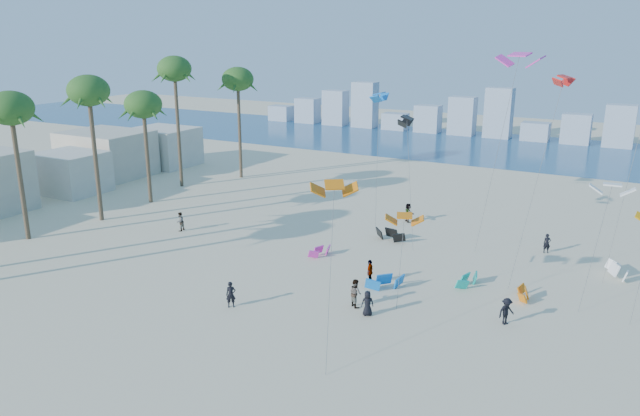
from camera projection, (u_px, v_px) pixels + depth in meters
The scene contains 10 objects.
ground at pixel (143, 343), 35.30m from camera, with size 220.00×220.00×0.00m, color beige.
ocean at pixel (473, 146), 96.01m from camera, with size 220.00×220.00×0.00m, color navy.
kitesurfer_near at pixel (231, 295), 39.68m from camera, with size 0.64×0.42×1.75m, color black.
kitesurfer_mid at pixel (355, 293), 39.78m from camera, with size 0.92×0.71×1.89m, color gray.
kitesurfers_far at pixel (380, 250), 47.85m from camera, with size 30.87×21.21×1.81m.
grounded_kites at pixel (450, 265), 45.90m from camera, with size 23.18×12.97×0.94m.
flying_kites at pixel (532, 109), 43.97m from camera, with size 30.60×29.77×18.55m.
palm_row at pixel (90, 99), 55.33m from camera, with size 7.43×44.80×14.85m.
beachfront_buildings at pixel (51, 169), 67.60m from camera, with size 11.50×43.00×6.00m.
distant_skyline at pixel (483, 118), 104.13m from camera, with size 85.00×3.00×8.40m.
Camera 1 is at (24.22, -22.92, 17.37)m, focal length 34.18 mm.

